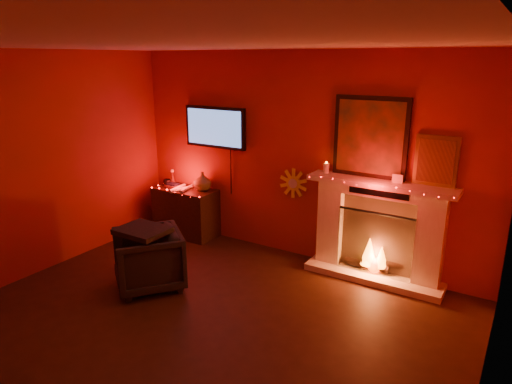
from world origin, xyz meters
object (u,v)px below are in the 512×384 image
(tv, at_px, (215,128))
(sunburst_clock, at_px, (293,183))
(armchair, at_px, (148,259))
(console_table, at_px, (187,209))
(fireplace, at_px, (378,221))

(tv, bearing_deg, sunburst_clock, 1.24)
(tv, height_order, armchair, tv)
(console_table, distance_m, armchair, 1.68)
(tv, height_order, sunburst_clock, tv)
(sunburst_clock, bearing_deg, tv, -178.76)
(tv, distance_m, console_table, 1.34)
(console_table, bearing_deg, sunburst_clock, 7.34)
(fireplace, relative_size, armchair, 2.87)
(tv, height_order, console_table, tv)
(console_table, xyz_separation_m, armchair, (0.71, -1.53, -0.05))
(sunburst_clock, xyz_separation_m, armchair, (-0.98, -1.74, -0.65))
(tv, distance_m, sunburst_clock, 1.41)
(tv, relative_size, armchair, 1.63)
(fireplace, xyz_separation_m, console_table, (-2.87, -0.13, -0.33))
(fireplace, bearing_deg, tv, 178.50)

